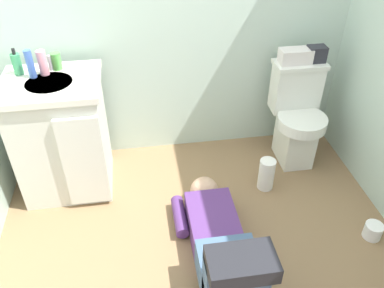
# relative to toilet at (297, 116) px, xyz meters

# --- Properties ---
(ground_plane) EXTENTS (2.94, 3.09, 0.04)m
(ground_plane) POSITION_rel_toilet_xyz_m (-0.84, -0.76, -0.39)
(ground_plane) COLOR olive
(toilet) EXTENTS (0.36, 0.46, 0.75)m
(toilet) POSITION_rel_toilet_xyz_m (0.00, 0.00, 0.00)
(toilet) COLOR silver
(toilet) RESTS_ON ground_plane
(vanity_cabinet) EXTENTS (0.60, 0.53, 0.82)m
(vanity_cabinet) POSITION_rel_toilet_xyz_m (-1.65, -0.07, 0.05)
(vanity_cabinet) COLOR silver
(vanity_cabinet) RESTS_ON ground_plane
(faucet) EXTENTS (0.02, 0.02, 0.10)m
(faucet) POSITION_rel_toilet_xyz_m (-1.65, 0.08, 0.50)
(faucet) COLOR silver
(faucet) RESTS_ON vanity_cabinet
(person_plumber) EXTENTS (0.39, 1.06, 0.52)m
(person_plumber) POSITION_rel_toilet_xyz_m (-0.76, -0.90, -0.19)
(person_plumber) COLOR #512D6B
(person_plumber) RESTS_ON ground_plane
(tissue_box) EXTENTS (0.22, 0.11, 0.10)m
(tissue_box) POSITION_rel_toilet_xyz_m (-0.05, 0.09, 0.43)
(tissue_box) COLOR silver
(tissue_box) RESTS_ON toilet
(toiletry_bag) EXTENTS (0.12, 0.09, 0.11)m
(toiletry_bag) POSITION_rel_toilet_xyz_m (0.10, 0.09, 0.44)
(toiletry_bag) COLOR #26262D
(toiletry_bag) RESTS_ON toilet
(soap_dispenser) EXTENTS (0.06, 0.06, 0.17)m
(soap_dispenser) POSITION_rel_toilet_xyz_m (-1.84, 0.06, 0.52)
(soap_dispenser) COLOR #388E59
(soap_dispenser) RESTS_ON vanity_cabinet
(bottle_blue) EXTENTS (0.04, 0.04, 0.17)m
(bottle_blue) POSITION_rel_toilet_xyz_m (-1.75, 0.00, 0.54)
(bottle_blue) COLOR #4063B7
(bottle_blue) RESTS_ON vanity_cabinet
(bottle_pink) EXTENTS (0.06, 0.06, 0.15)m
(bottle_pink) POSITION_rel_toilet_xyz_m (-1.69, 0.03, 0.53)
(bottle_pink) COLOR pink
(bottle_pink) RESTS_ON vanity_cabinet
(bottle_green) EXTENTS (0.06, 0.06, 0.11)m
(bottle_green) POSITION_rel_toilet_xyz_m (-1.62, 0.09, 0.51)
(bottle_green) COLOR #4FA547
(bottle_green) RESTS_ON vanity_cabinet
(paper_towel_roll) EXTENTS (0.11, 0.11, 0.24)m
(paper_towel_roll) POSITION_rel_toilet_xyz_m (-0.30, -0.32, -0.25)
(paper_towel_roll) COLOR white
(paper_towel_roll) RESTS_ON ground_plane
(toilet_paper_roll) EXTENTS (0.11, 0.11, 0.10)m
(toilet_paper_roll) POSITION_rel_toilet_xyz_m (0.22, -0.86, -0.32)
(toilet_paper_roll) COLOR white
(toilet_paper_roll) RESTS_ON ground_plane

